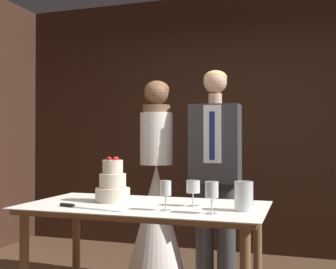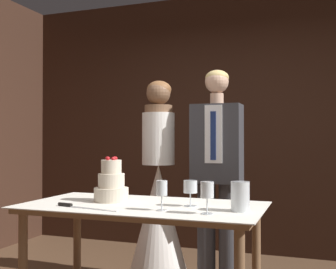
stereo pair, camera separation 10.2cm
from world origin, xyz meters
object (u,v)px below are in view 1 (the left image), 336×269
cake_table (145,219)px  hurricane_candle (244,197)px  groom (215,167)px  cake_knife (78,207)px  tiered_cake (113,185)px  wine_glass_near (212,191)px  wine_glass_far (166,189)px  bride (156,207)px  wine_glass_middle (193,188)px

cake_table → hurricane_candle: hurricane_candle is taller
groom → cake_table: bearing=-105.2°
cake_knife → groom: bearing=73.3°
cake_table → tiered_cake: bearing=167.7°
wine_glass_near → wine_glass_far: wine_glass_near is taller
cake_table → groom: 1.02m
hurricane_candle → cake_table: bearing=175.2°
tiered_cake → hurricane_candle: 0.88m
cake_knife → hurricane_candle: hurricane_candle is taller
cake_table → tiered_cake: tiered_cake is taller
bride → hurricane_candle: bearing=-48.7°
cake_table → bride: 0.99m
cake_knife → wine_glass_far: wine_glass_far is taller
cake_knife → wine_glass_near: bearing=12.7°
tiered_cake → wine_glass_middle: tiered_cake is taller
tiered_cake → wine_glass_near: 0.76m
wine_glass_near → groom: bearing=100.4°
cake_knife → groom: (0.59, 1.19, 0.17)m
wine_glass_far → bride: bearing=112.0°
cake_table → hurricane_candle: size_ratio=8.91×
cake_knife → wine_glass_middle: (0.63, 0.27, 0.11)m
cake_knife → wine_glass_far: bearing=17.0°
wine_glass_near → wine_glass_middle: 0.28m
cake_knife → cake_table: bearing=46.0°
bride → cake_table: bearing=-74.8°
cake_knife → wine_glass_near: 0.81m
wine_glass_near → wine_glass_middle: wine_glass_near is taller
tiered_cake → wine_glass_far: (0.45, -0.23, 0.01)m
wine_glass_middle → groom: bearing=92.9°
cake_table → bride: (-0.26, 0.95, -0.08)m
hurricane_candle → bride: bride is taller
cake_table → hurricane_candle: (0.62, -0.05, 0.17)m
cake_table → wine_glass_middle: (0.30, 0.03, 0.21)m
cake_table → wine_glass_middle: size_ratio=9.50×
cake_knife → wine_glass_far: (0.53, 0.07, 0.12)m
cake_knife → wine_glass_middle: 0.70m
tiered_cake → groom: groom is taller
cake_knife → wine_glass_middle: bearing=32.6°
bride → groom: 0.62m
wine_glass_near → cake_table: bearing=156.9°
wine_glass_near → wine_glass_far: (-0.27, 0.02, -0.00)m
bride → wine_glass_far: bearing=-68.0°
tiered_cake → bride: bride is taller
groom → tiered_cake: bearing=-119.5°
cake_table → wine_glass_far: (0.20, -0.18, 0.21)m
tiered_cake → hurricane_candle: bearing=-7.0°
hurricane_candle → groom: size_ratio=0.09×
groom → hurricane_candle: bearing=-70.0°
cake_knife → bride: (0.07, 1.19, -0.17)m
cake_knife → bride: size_ratio=0.25×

